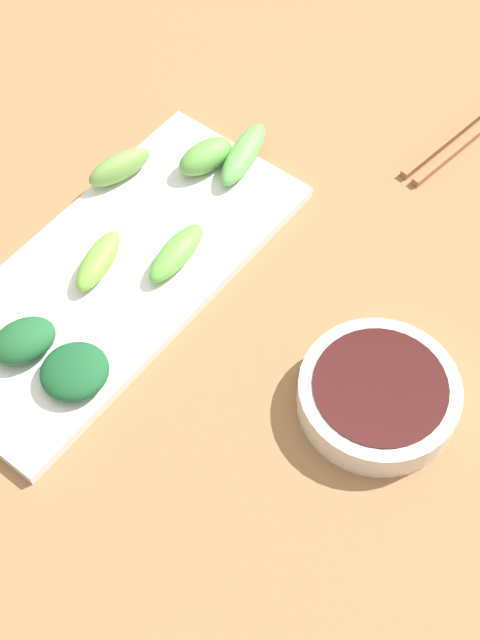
# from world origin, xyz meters

# --- Properties ---
(tabletop) EXTENTS (2.10, 2.10, 0.02)m
(tabletop) POSITION_xyz_m (0.00, 0.00, 0.01)
(tabletop) COLOR olive
(tabletop) RESTS_ON ground
(sauce_bowl) EXTENTS (0.14, 0.14, 0.03)m
(sauce_bowl) POSITION_xyz_m (-0.14, -0.03, 0.04)
(sauce_bowl) COLOR silver
(sauce_bowl) RESTS_ON tabletop
(serving_plate) EXTENTS (0.17, 0.39, 0.01)m
(serving_plate) POSITION_xyz_m (0.13, 0.01, 0.03)
(serving_plate) COLOR white
(serving_plate) RESTS_ON tabletop
(broccoli_stalk_0) EXTENTS (0.04, 0.08, 0.02)m
(broccoli_stalk_0) POSITION_xyz_m (0.14, 0.01, 0.04)
(broccoli_stalk_0) COLOR #73B63E
(broccoli_stalk_0) RESTS_ON serving_plate
(broccoli_leafy_1) EXTENTS (0.07, 0.07, 0.02)m
(broccoli_leafy_1) POSITION_xyz_m (0.08, 0.11, 0.04)
(broccoli_leafy_1) COLOR #19532A
(broccoli_leafy_1) RESTS_ON serving_plate
(broccoli_stalk_2) EXTENTS (0.04, 0.07, 0.03)m
(broccoli_stalk_2) POSITION_xyz_m (0.20, -0.08, 0.05)
(broccoli_stalk_2) COLOR #6EA045
(broccoli_stalk_2) RESTS_ON serving_plate
(broccoli_stalk_3) EXTENTS (0.05, 0.09, 0.02)m
(broccoli_stalk_3) POSITION_xyz_m (0.12, -0.17, 0.04)
(broccoli_stalk_3) COLOR #60AF52
(broccoli_stalk_3) RESTS_ON serving_plate
(broccoli_leafy_4) EXTENTS (0.06, 0.07, 0.03)m
(broccoli_leafy_4) POSITION_xyz_m (0.13, 0.12, 0.05)
(broccoli_leafy_4) COLOR #1E5A2E
(broccoli_leafy_4) RESTS_ON serving_plate
(broccoli_stalk_6) EXTENTS (0.04, 0.07, 0.03)m
(broccoli_stalk_6) POSITION_xyz_m (0.15, -0.15, 0.05)
(broccoli_stalk_6) COLOR #5FA244
(broccoli_stalk_6) RESTS_ON serving_plate
(broccoli_stalk_7) EXTENTS (0.03, 0.08, 0.02)m
(broccoli_stalk_7) POSITION_xyz_m (0.09, -0.04, 0.04)
(broccoli_stalk_7) COLOR #61B241
(broccoli_stalk_7) RESTS_ON serving_plate
(chopsticks) EXTENTS (0.05, 0.23, 0.01)m
(chopsticks) POSITION_xyz_m (-0.04, -0.38, 0.02)
(chopsticks) COLOR #91603B
(chopsticks) RESTS_ON tabletop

